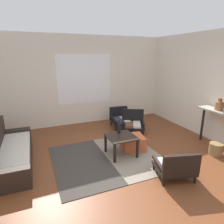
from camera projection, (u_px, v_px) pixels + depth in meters
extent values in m
plane|color=brown|center=(129.00, 169.00, 3.77)|extent=(7.80, 7.80, 0.00)
cube|color=silver|center=(84.00, 81.00, 6.10)|extent=(5.60, 0.12, 2.70)
cube|color=white|center=(85.00, 79.00, 6.03)|extent=(1.68, 0.01, 1.49)
cube|color=silver|center=(224.00, 88.00, 4.65)|extent=(0.12, 6.60, 2.70)
cube|color=#38332D|center=(82.00, 163.00, 3.97)|extent=(1.11, 1.97, 0.01)
cube|color=gray|center=(130.00, 153.00, 4.38)|extent=(1.11, 1.97, 0.01)
cube|color=black|center=(13.00, 157.00, 3.98)|extent=(0.72, 2.08, 0.22)
cube|color=beige|center=(14.00, 150.00, 3.95)|extent=(0.62, 1.90, 0.10)
cube|color=black|center=(16.00, 137.00, 4.80)|extent=(0.69, 0.19, 0.38)
cube|color=black|center=(8.00, 181.00, 3.12)|extent=(0.69, 0.19, 0.38)
cube|color=black|center=(121.00, 137.00, 4.20)|extent=(0.60, 0.59, 0.02)
cube|color=black|center=(106.00, 143.00, 4.39)|extent=(0.04, 0.04, 0.42)
cube|color=black|center=(126.00, 140.00, 4.58)|extent=(0.04, 0.04, 0.42)
cube|color=black|center=(115.00, 153.00, 3.94)|extent=(0.04, 0.04, 0.42)
cube|color=black|center=(137.00, 149.00, 4.13)|extent=(0.04, 0.04, 0.42)
cylinder|color=black|center=(132.00, 127.00, 5.78)|extent=(0.04, 0.04, 0.16)
cylinder|color=black|center=(116.00, 128.00, 5.65)|extent=(0.04, 0.04, 0.16)
cylinder|color=black|center=(126.00, 121.00, 6.28)|extent=(0.04, 0.04, 0.16)
cylinder|color=black|center=(111.00, 122.00, 6.15)|extent=(0.04, 0.04, 0.16)
cube|color=black|center=(121.00, 121.00, 5.94)|extent=(0.64, 0.69, 0.05)
cube|color=silver|center=(125.00, 120.00, 5.93)|extent=(0.25, 0.59, 0.06)
cube|color=#2D3856|center=(118.00, 120.00, 5.88)|extent=(0.25, 0.59, 0.06)
cube|color=black|center=(118.00, 112.00, 6.14)|extent=(0.57, 0.14, 0.36)
cube|color=black|center=(130.00, 117.00, 5.97)|extent=(0.12, 0.63, 0.04)
cube|color=black|center=(113.00, 118.00, 5.83)|extent=(0.12, 0.63, 0.04)
cylinder|color=black|center=(154.00, 167.00, 3.73)|extent=(0.04, 0.04, 0.13)
cylinder|color=black|center=(182.00, 165.00, 3.80)|extent=(0.04, 0.04, 0.13)
cylinder|color=black|center=(164.00, 182.00, 3.28)|extent=(0.04, 0.04, 0.13)
cylinder|color=black|center=(195.00, 179.00, 3.35)|extent=(0.04, 0.04, 0.13)
cube|color=black|center=(174.00, 168.00, 3.52)|extent=(0.76, 0.71, 0.05)
cube|color=silver|center=(168.00, 165.00, 3.51)|extent=(0.33, 0.53, 0.06)
cube|color=black|center=(179.00, 164.00, 3.53)|extent=(0.33, 0.53, 0.06)
cube|color=black|center=(181.00, 165.00, 3.22)|extent=(0.64, 0.24, 0.37)
cube|color=black|center=(158.00, 164.00, 3.45)|extent=(0.19, 0.55, 0.04)
cube|color=black|center=(190.00, 161.00, 3.52)|extent=(0.19, 0.55, 0.04)
cylinder|color=black|center=(143.00, 133.00, 5.36)|extent=(0.04, 0.04, 0.15)
cylinder|color=black|center=(123.00, 132.00, 5.40)|extent=(0.04, 0.04, 0.15)
cylinder|color=black|center=(142.00, 126.00, 5.82)|extent=(0.04, 0.04, 0.15)
cylinder|color=black|center=(123.00, 126.00, 5.86)|extent=(0.04, 0.04, 0.15)
cube|color=black|center=(133.00, 126.00, 5.58)|extent=(0.81, 0.78, 0.05)
cube|color=beige|center=(137.00, 124.00, 5.54)|extent=(0.41, 0.54, 0.06)
cube|color=brown|center=(129.00, 124.00, 5.56)|extent=(0.41, 0.54, 0.06)
cube|color=black|center=(133.00, 116.00, 5.76)|extent=(0.59, 0.34, 0.40)
cube|color=black|center=(143.00, 122.00, 5.53)|extent=(0.29, 0.52, 0.04)
cube|color=black|center=(123.00, 122.00, 5.57)|extent=(0.29, 0.52, 0.04)
cube|color=#BC5633|center=(133.00, 143.00, 4.54)|extent=(0.58, 0.58, 0.33)
cylinder|color=black|center=(202.00, 124.00, 4.99)|extent=(0.06, 0.06, 0.86)
cylinder|color=#935B38|center=(219.00, 106.00, 4.49)|extent=(0.19, 0.19, 0.19)
cylinder|color=#935B38|center=(220.00, 100.00, 4.45)|extent=(0.09, 0.09, 0.09)
cylinder|color=black|center=(119.00, 128.00, 4.33)|extent=(0.07, 0.07, 0.25)
cylinder|color=black|center=(119.00, 121.00, 4.28)|extent=(0.03, 0.03, 0.06)
cylinder|color=olive|center=(216.00, 149.00, 4.31)|extent=(0.29, 0.29, 0.26)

